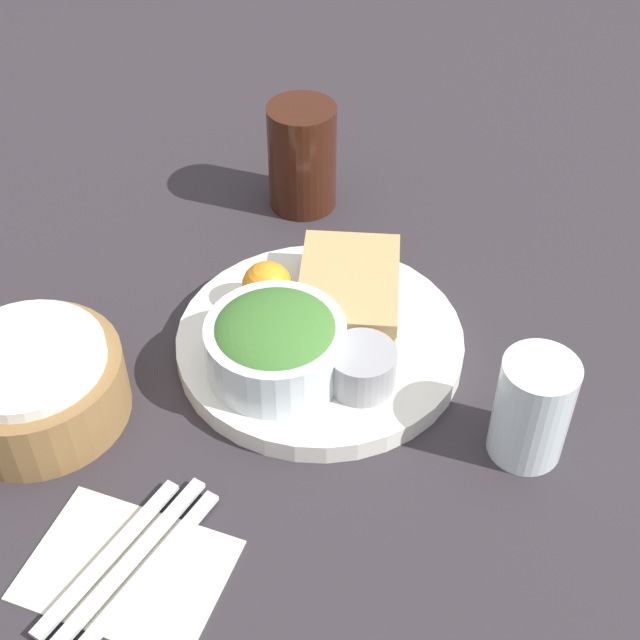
% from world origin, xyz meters
% --- Properties ---
extents(ground_plane, '(4.00, 4.00, 0.00)m').
position_xyz_m(ground_plane, '(0.00, 0.00, 0.00)').
color(ground_plane, '#2D282D').
extents(plate, '(0.29, 0.29, 0.02)m').
position_xyz_m(plate, '(0.00, 0.00, 0.01)').
color(plate, white).
rests_on(plate, ground_plane).
extents(sandwich, '(0.16, 0.13, 0.04)m').
position_xyz_m(sandwich, '(0.05, -0.01, 0.04)').
color(sandwich, tan).
rests_on(sandwich, plate).
extents(salad_bowl, '(0.13, 0.13, 0.07)m').
position_xyz_m(salad_bowl, '(-0.06, 0.02, 0.06)').
color(salad_bowl, silver).
rests_on(salad_bowl, plate).
extents(dressing_cup, '(0.06, 0.06, 0.04)m').
position_xyz_m(dressing_cup, '(-0.05, -0.06, 0.04)').
color(dressing_cup, '#99999E').
rests_on(dressing_cup, plate).
extents(orange_wedge, '(0.05, 0.05, 0.05)m').
position_xyz_m(orange_wedge, '(0.02, 0.07, 0.05)').
color(orange_wedge, orange).
rests_on(orange_wedge, plate).
extents(drink_glass, '(0.08, 0.08, 0.13)m').
position_xyz_m(drink_glass, '(0.23, 0.11, 0.06)').
color(drink_glass, '#38190F').
rests_on(drink_glass, ground_plane).
extents(bread_basket, '(0.17, 0.17, 0.08)m').
position_xyz_m(bread_basket, '(-0.17, 0.22, 0.04)').
color(bread_basket, olive).
rests_on(bread_basket, ground_plane).
extents(napkin, '(0.11, 0.16, 0.00)m').
position_xyz_m(napkin, '(-0.29, 0.06, 0.00)').
color(napkin, beige).
rests_on(napkin, ground_plane).
extents(fork, '(0.18, 0.05, 0.01)m').
position_xyz_m(fork, '(-0.29, 0.04, 0.01)').
color(fork, silver).
rests_on(fork, napkin).
extents(knife, '(0.19, 0.05, 0.01)m').
position_xyz_m(knife, '(-0.29, 0.06, 0.01)').
color(knife, silver).
rests_on(knife, napkin).
extents(spoon, '(0.16, 0.05, 0.01)m').
position_xyz_m(spoon, '(-0.28, 0.08, 0.01)').
color(spoon, silver).
rests_on(spoon, napkin).
extents(water_glass, '(0.07, 0.07, 0.11)m').
position_xyz_m(water_glass, '(-0.05, -0.22, 0.05)').
color(water_glass, silver).
rests_on(water_glass, ground_plane).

